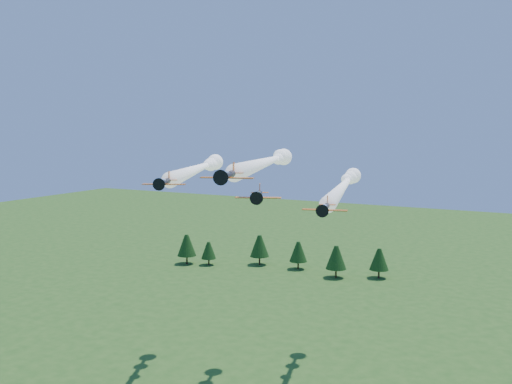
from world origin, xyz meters
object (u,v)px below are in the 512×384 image
at_px(plane_right, 344,185).
at_px(plane_slot, 258,195).
at_px(plane_left, 200,168).
at_px(plane_lead, 269,161).

bearing_deg(plane_right, plane_slot, -116.25).
height_order(plane_left, plane_slot, plane_left).
xyz_separation_m(plane_left, plane_slot, (21.23, -15.11, -2.90)).
xyz_separation_m(plane_left, plane_right, (27.02, 11.55, -3.30)).
height_order(plane_right, plane_slot, plane_slot).
distance_m(plane_right, plane_slot, 27.28).
xyz_separation_m(plane_right, plane_slot, (-5.78, -26.66, 0.40)).
bearing_deg(plane_right, plane_lead, -143.42).
height_order(plane_lead, plane_right, plane_lead).
relative_size(plane_left, plane_slot, 6.07).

